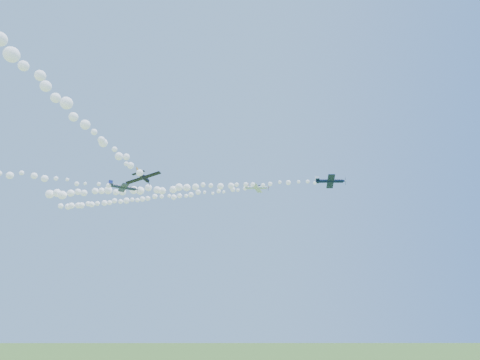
{
  "coord_description": "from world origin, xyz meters",
  "views": [
    {
      "loc": [
        2.3,
        -96.57,
        14.41
      ],
      "look_at": [
        2.67,
        -5.08,
        45.07
      ],
      "focal_mm": 30.0,
      "sensor_mm": 36.0,
      "label": 1
    }
  ],
  "objects_px": {
    "plane_white": "(257,188)",
    "plane_navy": "(330,181)",
    "plane_black": "(143,177)",
    "plane_grey": "(123,187)"
  },
  "relations": [
    {
      "from": "plane_grey",
      "to": "plane_black",
      "type": "height_order",
      "value": "plane_grey"
    },
    {
      "from": "plane_white",
      "to": "plane_navy",
      "type": "distance_m",
      "value": 23.71
    },
    {
      "from": "plane_black",
      "to": "plane_grey",
      "type": "bearing_deg",
      "value": 32.33
    },
    {
      "from": "plane_white",
      "to": "plane_black",
      "type": "height_order",
      "value": "plane_white"
    },
    {
      "from": "plane_white",
      "to": "plane_black",
      "type": "distance_m",
      "value": 48.37
    },
    {
      "from": "plane_white",
      "to": "plane_grey",
      "type": "distance_m",
      "value": 39.67
    },
    {
      "from": "plane_white",
      "to": "plane_grey",
      "type": "height_order",
      "value": "plane_white"
    },
    {
      "from": "plane_navy",
      "to": "plane_black",
      "type": "relative_size",
      "value": 1.3
    },
    {
      "from": "plane_navy",
      "to": "plane_white",
      "type": "bearing_deg",
      "value": 148.86
    },
    {
      "from": "plane_grey",
      "to": "plane_navy",
      "type": "bearing_deg",
      "value": -17.63
    }
  ]
}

